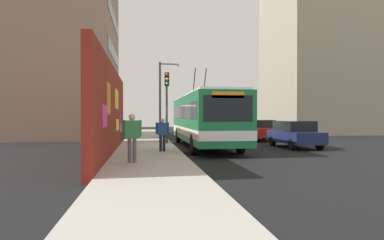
{
  "coord_description": "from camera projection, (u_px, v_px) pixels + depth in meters",
  "views": [
    {
      "loc": [
        -20.52,
        1.85,
        1.85
      ],
      "look_at": [
        -0.54,
        -1.03,
        1.64
      ],
      "focal_mm": 32.0,
      "sensor_mm": 36.0,
      "label": 1
    }
  ],
  "objects": [
    {
      "name": "ground_plane",
      "position": [
        174.0,
        147.0,
        20.59
      ],
      "size": [
        80.0,
        80.0,
        0.0
      ],
      "primitive_type": "plane",
      "color": "black"
    },
    {
      "name": "sidewalk_slab",
      "position": [
        147.0,
        146.0,
        20.36
      ],
      "size": [
        48.0,
        3.2,
        0.15
      ],
      "primitive_type": "cube",
      "color": "#ADA8A0",
      "rests_on": "ground_plane"
    },
    {
      "name": "graffiti_wall",
      "position": [
        111.0,
        111.0,
        16.52
      ],
      "size": [
        14.76,
        0.32,
        4.21
      ],
      "color": "maroon",
      "rests_on": "ground_plane"
    },
    {
      "name": "building_far_left",
      "position": [
        60.0,
        57.0,
        30.81
      ],
      "size": [
        12.86,
        9.45,
        14.42
      ],
      "color": "gray",
      "rests_on": "ground_plane"
    },
    {
      "name": "building_far_right",
      "position": [
        315.0,
        48.0,
        37.64
      ],
      "size": [
        10.55,
        9.29,
        18.81
      ],
      "color": "#9E937F",
      "rests_on": "ground_plane"
    },
    {
      "name": "city_bus",
      "position": [
        204.0,
        118.0,
        20.56
      ],
      "size": [
        11.81,
        2.63,
        4.93
      ],
      "color": "#19723F",
      "rests_on": "ground_plane"
    },
    {
      "name": "parked_car_navy",
      "position": [
        294.0,
        134.0,
        20.14
      ],
      "size": [
        4.34,
        1.82,
        1.58
      ],
      "color": "navy",
      "rests_on": "ground_plane"
    },
    {
      "name": "parked_car_red",
      "position": [
        260.0,
        130.0,
        26.07
      ],
      "size": [
        4.11,
        1.83,
        1.58
      ],
      "color": "#B21E19",
      "rests_on": "ground_plane"
    },
    {
      "name": "parked_car_white",
      "position": [
        238.0,
        127.0,
        32.12
      ],
      "size": [
        4.87,
        1.85,
        1.58
      ],
      "color": "white",
      "rests_on": "ground_plane"
    },
    {
      "name": "pedestrian_at_curb",
      "position": [
        162.0,
        132.0,
        16.66
      ],
      "size": [
        0.22,
        0.65,
        1.61
      ],
      "color": "#1E1E2D",
      "rests_on": "sidewalk_slab"
    },
    {
      "name": "pedestrian_near_wall",
      "position": [
        132.0,
        134.0,
        12.55
      ],
      "size": [
        0.24,
        0.78,
        1.79
      ],
      "color": "#595960",
      "rests_on": "sidewalk_slab"
    },
    {
      "name": "traffic_light",
      "position": [
        167.0,
        96.0,
        21.51
      ],
      "size": [
        0.49,
        0.28,
        4.48
      ],
      "color": "#2D382D",
      "rests_on": "sidewalk_slab"
    },
    {
      "name": "street_lamp",
      "position": [
        163.0,
        94.0,
        27.8
      ],
      "size": [
        0.44,
        1.7,
        6.12
      ],
      "color": "#4C4C51",
      "rests_on": "sidewalk_slab"
    },
    {
      "name": "curbside_puddle",
      "position": [
        193.0,
        154.0,
        16.81
      ],
      "size": [
        1.63,
        1.63,
        0.0
      ],
      "primitive_type": "cylinder",
      "color": "black",
      "rests_on": "ground_plane"
    }
  ]
}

